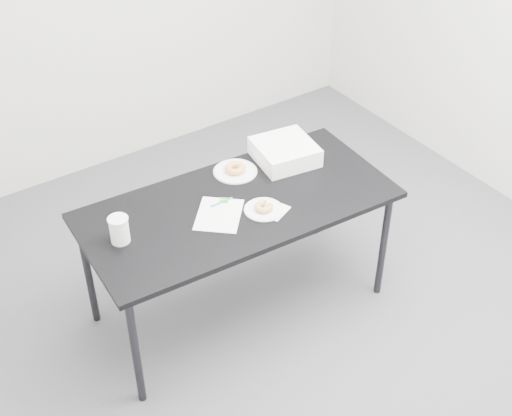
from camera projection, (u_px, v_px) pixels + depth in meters
floor at (276, 314)px, 4.10m from camera, size 4.00×4.00×0.00m
table at (238, 211)px, 3.74m from camera, size 1.68×0.86×0.75m
scorecard at (219, 215)px, 3.63m from camera, size 0.35×0.36×0.00m
logo_patch at (224, 200)px, 3.72m from camera, size 0.06×0.06×0.00m
pen at (222, 202)px, 3.70m from camera, size 0.13×0.01×0.01m
napkin at (272, 210)px, 3.66m from camera, size 0.19×0.19×0.00m
plate_near at (264, 210)px, 3.65m from camera, size 0.20×0.20×0.01m
donut_near at (264, 207)px, 3.64m from camera, size 0.12×0.12×0.03m
plate_far at (235, 171)px, 3.93m from camera, size 0.24×0.24×0.01m
donut_far at (235, 168)px, 3.92m from camera, size 0.15×0.15×0.04m
coffee_cup at (119, 230)px, 3.42m from camera, size 0.09×0.09×0.14m
cup_lid at (264, 153)px, 4.08m from camera, size 0.09×0.09×0.01m
bakery_box at (285, 152)px, 3.99m from camera, size 0.36×0.36×0.11m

